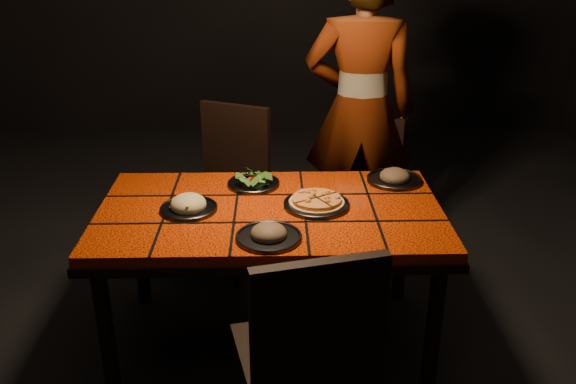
{
  "coord_description": "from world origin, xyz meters",
  "views": [
    {
      "loc": [
        0.02,
        -2.57,
        1.97
      ],
      "look_at": [
        0.08,
        0.02,
        0.82
      ],
      "focal_mm": 38.0,
      "sensor_mm": 36.0,
      "label": 1
    }
  ],
  "objects_px": {
    "chair_near": "(309,352)",
    "plate_pasta": "(189,206)",
    "diner": "(360,110)",
    "plate_pizza": "(317,203)",
    "dining_table": "(270,223)",
    "chair_far_left": "(228,177)",
    "chair_far_right": "(368,180)"
  },
  "relations": [
    {
      "from": "plate_pizza",
      "to": "plate_pasta",
      "type": "height_order",
      "value": "plate_pasta"
    },
    {
      "from": "dining_table",
      "to": "chair_near",
      "type": "distance_m",
      "value": 0.85
    },
    {
      "from": "chair_near",
      "to": "plate_pizza",
      "type": "bearing_deg",
      "value": -108.72
    },
    {
      "from": "chair_near",
      "to": "plate_pasta",
      "type": "relative_size",
      "value": 3.82
    },
    {
      "from": "chair_near",
      "to": "chair_far_right",
      "type": "distance_m",
      "value": 1.81
    },
    {
      "from": "chair_near",
      "to": "plate_pizza",
      "type": "distance_m",
      "value": 0.87
    },
    {
      "from": "chair_far_right",
      "to": "chair_near",
      "type": "bearing_deg",
      "value": -93.5
    },
    {
      "from": "plate_pasta",
      "to": "chair_far_left",
      "type": "bearing_deg",
      "value": 82.0
    },
    {
      "from": "chair_far_left",
      "to": "chair_far_right",
      "type": "height_order",
      "value": "chair_far_left"
    },
    {
      "from": "dining_table",
      "to": "diner",
      "type": "relative_size",
      "value": 0.87
    },
    {
      "from": "dining_table",
      "to": "diner",
      "type": "distance_m",
      "value": 1.16
    },
    {
      "from": "chair_far_left",
      "to": "plate_pizza",
      "type": "relative_size",
      "value": 2.77
    },
    {
      "from": "chair_far_left",
      "to": "plate_pasta",
      "type": "distance_m",
      "value": 0.88
    },
    {
      "from": "diner",
      "to": "plate_pizza",
      "type": "distance_m",
      "value": 1.04
    },
    {
      "from": "chair_far_left",
      "to": "chair_far_right",
      "type": "xyz_separation_m",
      "value": [
        0.86,
        0.08,
        -0.06
      ]
    },
    {
      "from": "chair_far_left",
      "to": "diner",
      "type": "distance_m",
      "value": 0.89
    },
    {
      "from": "chair_near",
      "to": "plate_pizza",
      "type": "xyz_separation_m",
      "value": [
        0.08,
        0.85,
        0.19
      ]
    },
    {
      "from": "dining_table",
      "to": "plate_pizza",
      "type": "xyz_separation_m",
      "value": [
        0.22,
        0.02,
        0.1
      ]
    },
    {
      "from": "diner",
      "to": "chair_far_left",
      "type": "bearing_deg",
      "value": 16.58
    },
    {
      "from": "plate_pizza",
      "to": "chair_near",
      "type": "bearing_deg",
      "value": -95.39
    },
    {
      "from": "chair_far_left",
      "to": "plate_pasta",
      "type": "height_order",
      "value": "chair_far_left"
    },
    {
      "from": "chair_far_right",
      "to": "plate_pasta",
      "type": "relative_size",
      "value": 3.32
    },
    {
      "from": "dining_table",
      "to": "diner",
      "type": "xyz_separation_m",
      "value": [
        0.54,
        0.99,
        0.26
      ]
    },
    {
      "from": "chair_near",
      "to": "plate_pasta",
      "type": "distance_m",
      "value": 0.99
    },
    {
      "from": "chair_near",
      "to": "plate_pasta",
      "type": "bearing_deg",
      "value": -71.21
    },
    {
      "from": "chair_far_right",
      "to": "plate_pizza",
      "type": "distance_m",
      "value": 1.01
    },
    {
      "from": "dining_table",
      "to": "chair_near",
      "type": "relative_size",
      "value": 1.6
    },
    {
      "from": "chair_far_right",
      "to": "plate_pizza",
      "type": "xyz_separation_m",
      "value": [
        -0.38,
        -0.89,
        0.26
      ]
    },
    {
      "from": "plate_pizza",
      "to": "chair_far_left",
      "type": "bearing_deg",
      "value": 120.19
    },
    {
      "from": "dining_table",
      "to": "chair_far_left",
      "type": "height_order",
      "value": "chair_far_left"
    },
    {
      "from": "chair_near",
      "to": "chair_far_right",
      "type": "bearing_deg",
      "value": -118.22
    },
    {
      "from": "dining_table",
      "to": "chair_near",
      "type": "xyz_separation_m",
      "value": [
        0.14,
        -0.84,
        -0.09
      ]
    }
  ]
}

